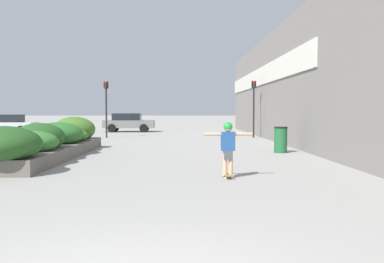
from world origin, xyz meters
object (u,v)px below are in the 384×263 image
trash_bin (281,140)px  car_center_right (128,122)px  traffic_light_right (254,99)px  traffic_light_left (106,100)px  skateboarder (228,143)px  car_center_left (9,124)px  skateboard (228,175)px  car_leftmost (338,123)px

trash_bin → car_center_right: car_center_right is taller
traffic_light_right → traffic_light_left: bearing=178.7°
trash_bin → traffic_light_right: traffic_light_right is taller
skateboarder → traffic_light_left: size_ratio=0.38×
car_center_left → skateboarder: bearing=33.8°
skateboarder → car_center_right: bearing=99.5°
skateboarder → traffic_light_right: size_ratio=0.37×
car_center_right → traffic_light_right: size_ratio=1.13×
skateboarder → trash_bin: (2.95, 6.73, -0.38)m
car_center_left → traffic_light_right: size_ratio=1.04×
traffic_light_left → traffic_light_right: 9.71m
skateboard → car_center_right: 25.39m
car_center_right → traffic_light_left: size_ratio=1.14×
car_center_left → traffic_light_left: 9.60m
trash_bin → car_leftmost: size_ratio=0.26×
skateboarder → car_leftmost: 25.16m
car_center_left → car_center_right: 9.26m
car_center_left → trash_bin: bearing=49.4°
car_leftmost → skateboard: bearing=153.7°
trash_bin → traffic_light_right: 10.29m
car_leftmost → traffic_light_left: traffic_light_left is taller
trash_bin → car_leftmost: car_leftmost is taller
skateboard → car_center_left: car_center_left is taller
skateboarder → traffic_light_left: bearing=106.5°
skateboarder → traffic_light_right: traffic_light_right is taller
skateboard → car_leftmost: 25.17m
skateboard → traffic_light_left: 18.30m
skateboard → traffic_light_left: bearing=106.5°
skateboarder → traffic_light_left: traffic_light_left is taller
skateboard → traffic_light_left: (-6.22, 17.03, 2.43)m
car_center_left → traffic_light_left: size_ratio=1.06×
skateboarder → car_leftmost: skateboarder is taller
skateboard → car_center_left: (-14.47, 21.64, 0.71)m
car_leftmost → traffic_light_right: traffic_light_right is taller
car_center_left → traffic_light_right: 18.67m
traffic_light_left → trash_bin: bearing=-48.3°
skateboard → trash_bin: trash_bin is taller
car_center_right → traffic_light_right: (9.22, -7.91, 1.71)m
car_center_right → traffic_light_right: 12.27m
car_center_left → traffic_light_right: bearing=75.0°
skateboard → skateboarder: bearing=0.0°
skateboard → traffic_light_right: bearing=74.7°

